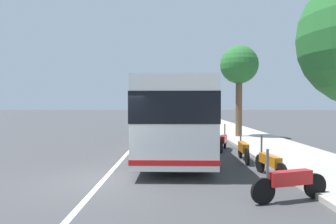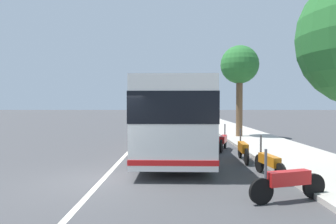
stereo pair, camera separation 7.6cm
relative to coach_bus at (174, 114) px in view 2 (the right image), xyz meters
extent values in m
plane|color=#424244|center=(-5.59, 2.18, -1.78)|extent=(220.00, 220.00, 0.00)
cube|color=#B2ADA3|center=(4.41, -5.07, -1.71)|extent=(110.00, 3.60, 0.14)
cube|color=silver|center=(4.41, 2.18, -1.78)|extent=(110.00, 0.16, 0.01)
cube|color=silver|center=(0.00, 0.00, -0.04)|extent=(11.60, 2.71, 2.78)
cube|color=black|center=(0.00, 0.00, 0.39)|extent=(11.65, 2.75, 0.94)
cube|color=red|center=(0.00, 0.00, -1.18)|extent=(11.64, 2.74, 0.16)
cylinder|color=black|center=(3.72, 1.13, -1.28)|extent=(1.00, 0.31, 1.00)
cylinder|color=black|center=(3.69, -1.23, -1.28)|extent=(1.00, 0.31, 1.00)
cylinder|color=black|center=(-3.69, 1.23, -1.28)|extent=(1.00, 0.31, 1.00)
cylinder|color=black|center=(-3.72, -1.13, -1.28)|extent=(1.00, 0.31, 1.00)
cylinder|color=black|center=(-7.44, -1.91, -1.48)|extent=(0.26, 0.60, 0.60)
cylinder|color=black|center=(-6.99, -3.29, -1.48)|extent=(0.26, 0.60, 0.60)
cube|color=red|center=(-7.22, -2.60, -1.23)|extent=(0.57, 1.11, 0.33)
cylinder|color=#4C4C51|center=(-7.41, -2.01, -0.88)|extent=(0.06, 0.06, 0.70)
cylinder|color=black|center=(-4.25, -2.80, -1.49)|extent=(0.59, 0.15, 0.59)
cylinder|color=black|center=(-5.71, -2.97, -1.49)|extent=(0.59, 0.15, 0.59)
cube|color=orange|center=(-4.98, -2.88, -1.24)|extent=(1.12, 0.37, 0.30)
cylinder|color=#4C4C51|center=(-4.36, -2.81, -0.89)|extent=(0.06, 0.06, 0.70)
cylinder|color=black|center=(-1.67, -2.74, -1.47)|extent=(0.63, 0.12, 0.62)
cylinder|color=black|center=(-3.14, -2.65, -1.47)|extent=(0.63, 0.12, 0.62)
cube|color=orange|center=(-2.41, -2.70, -1.22)|extent=(1.11, 0.31, 0.35)
cylinder|color=#4C4C51|center=(-1.78, -2.73, -0.87)|extent=(0.06, 0.06, 0.70)
cylinder|color=black|center=(1.05, -2.61, -1.47)|extent=(0.63, 0.26, 0.63)
cylinder|color=black|center=(-0.44, -2.16, -1.47)|extent=(0.63, 0.26, 0.63)
cube|color=red|center=(0.30, -2.38, -1.22)|extent=(1.19, 0.56, 0.32)
cylinder|color=#4C4C51|center=(0.94, -2.57, -0.87)|extent=(0.06, 0.06, 0.70)
cube|color=black|center=(27.06, 0.15, -1.22)|extent=(4.26, 2.05, 0.76)
cube|color=black|center=(26.92, 0.15, -0.60)|extent=(1.98, 1.76, 0.48)
cylinder|color=black|center=(28.37, 1.06, -1.46)|extent=(0.65, 0.26, 0.64)
cylinder|color=black|center=(28.48, -0.57, -1.46)|extent=(0.65, 0.26, 0.64)
cylinder|color=black|center=(25.64, 0.88, -1.46)|extent=(0.65, 0.26, 0.64)
cylinder|color=black|center=(25.74, -0.75, -1.46)|extent=(0.65, 0.26, 0.64)
cube|color=gold|center=(31.74, 0.23, -1.19)|extent=(4.48, 1.80, 0.83)
cube|color=black|center=(31.72, 0.23, -0.53)|extent=(2.30, 1.64, 0.50)
cylinder|color=black|center=(33.22, 1.01, -1.46)|extent=(0.64, 0.23, 0.64)
cylinder|color=black|center=(33.21, -0.58, -1.46)|extent=(0.64, 0.23, 0.64)
cylinder|color=black|center=(30.27, 1.04, -1.46)|extent=(0.64, 0.23, 0.64)
cylinder|color=black|center=(30.26, -0.56, -1.46)|extent=(0.64, 0.23, 0.64)
cube|color=gray|center=(40.73, 4.70, -1.21)|extent=(3.95, 1.81, 0.78)
cube|color=black|center=(40.85, 4.70, -0.60)|extent=(1.85, 1.65, 0.45)
cylinder|color=black|center=(39.43, 3.89, -1.46)|extent=(0.64, 0.22, 0.64)
cylinder|color=black|center=(39.43, 5.52, -1.46)|extent=(0.64, 0.22, 0.64)
cylinder|color=black|center=(42.03, 3.88, -1.46)|extent=(0.64, 0.22, 0.64)
cylinder|color=black|center=(42.04, 5.51, -1.46)|extent=(0.64, 0.22, 0.64)
cylinder|color=brown|center=(5.66, -4.36, 0.29)|extent=(0.42, 0.42, 4.14)
sphere|color=#286B2D|center=(5.66, -4.36, 3.11)|extent=(2.52, 2.52, 2.52)
camera|label=1|loc=(-14.05, 0.17, 0.47)|focal=31.56mm
camera|label=2|loc=(-14.04, 0.09, 0.47)|focal=31.56mm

